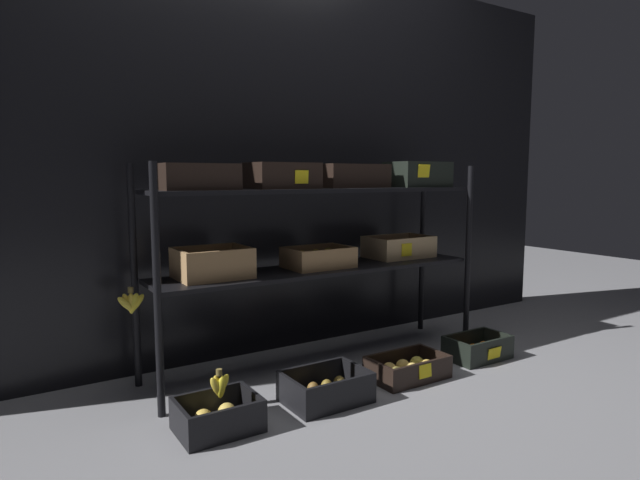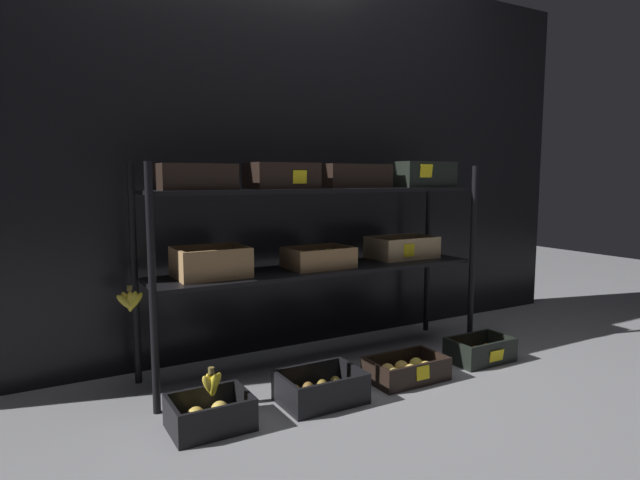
# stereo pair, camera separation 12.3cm
# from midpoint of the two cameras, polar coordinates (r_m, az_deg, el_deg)

# --- Properties ---
(ground_plane) EXTENTS (10.00, 10.00, 0.00)m
(ground_plane) POSITION_cam_midpoint_polar(r_m,az_deg,el_deg) (2.87, 1.25, -12.95)
(ground_plane) COLOR gray
(storefront_wall) EXTENTS (4.16, 0.12, 2.15)m
(storefront_wall) POSITION_cam_midpoint_polar(r_m,az_deg,el_deg) (3.04, -2.50, 8.75)
(storefront_wall) COLOR black
(storefront_wall) RESTS_ON ground_plane
(display_rack) EXTENTS (1.89, 0.41, 1.05)m
(display_rack) POSITION_cam_midpoint_polar(r_m,az_deg,el_deg) (2.72, 1.14, 1.61)
(display_rack) COLOR black
(display_rack) RESTS_ON ground_plane
(crate_ground_apple_gold) EXTENTS (0.31, 0.23, 0.13)m
(crate_ground_apple_gold) POSITION_cam_midpoint_polar(r_m,az_deg,el_deg) (2.20, -10.01, -18.01)
(crate_ground_apple_gold) COLOR black
(crate_ground_apple_gold) RESTS_ON ground_plane
(crate_ground_kiwi) EXTENTS (0.35, 0.26, 0.13)m
(crate_ground_kiwi) POSITION_cam_midpoint_polar(r_m,az_deg,el_deg) (2.40, 1.58, -15.77)
(crate_ground_kiwi) COLOR black
(crate_ground_kiwi) RESTS_ON ground_plane
(crate_ground_center_apple_gold) EXTENTS (0.37, 0.24, 0.11)m
(crate_ground_center_apple_gold) POSITION_cam_midpoint_polar(r_m,az_deg,el_deg) (2.68, 10.52, -13.55)
(crate_ground_center_apple_gold) COLOR black
(crate_ground_center_apple_gold) RESTS_ON ground_plane
(crate_ground_tangerine) EXTENTS (0.34, 0.22, 0.12)m
(crate_ground_tangerine) POSITION_cam_midpoint_polar(r_m,az_deg,el_deg) (3.02, 17.85, -11.34)
(crate_ground_tangerine) COLOR black
(crate_ground_tangerine) RESTS_ON ground_plane
(banana_bunch_loose) EXTENTS (0.10, 0.04, 0.11)m
(banana_bunch_loose) POSITION_cam_midpoint_polar(r_m,az_deg,el_deg) (2.15, -9.84, -14.89)
(banana_bunch_loose) COLOR brown
(banana_bunch_loose) RESTS_ON crate_ground_apple_gold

